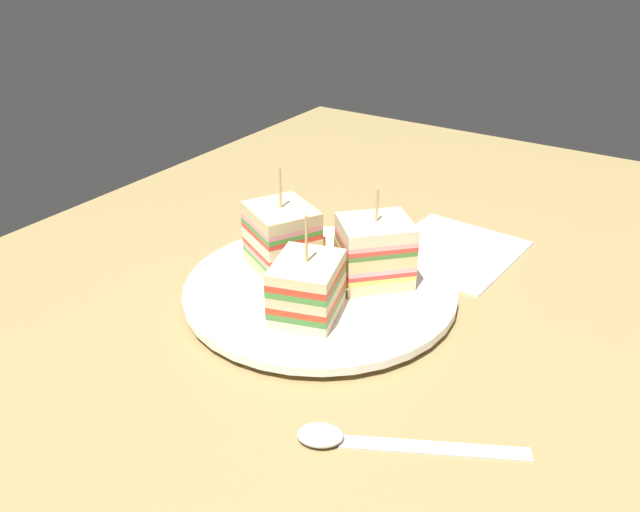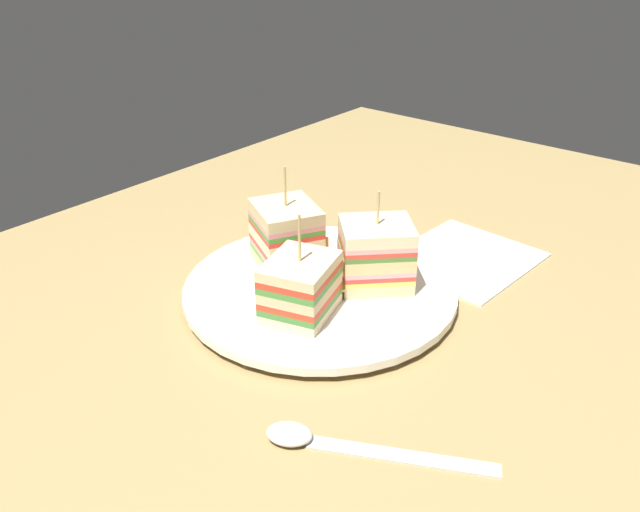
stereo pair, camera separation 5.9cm
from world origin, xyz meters
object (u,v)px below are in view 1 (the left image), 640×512
spoon (359,439)px  sandwich_wedge_2 (282,238)px  sandwich_wedge_0 (307,288)px  plate (320,290)px  sandwich_wedge_1 (374,252)px  chip_pile (345,274)px  napkin (452,250)px

spoon → sandwich_wedge_2: bearing=-68.8°
sandwich_wedge_0 → sandwich_wedge_2: bearing=32.9°
plate → sandwich_wedge_0: 5.95cm
sandwich_wedge_1 → spoon: bearing=71.3°
plate → spoon: size_ratio=1.71×
chip_pile → spoon: bearing=-145.9°
sandwich_wedge_1 → chip_pile: size_ratio=1.25×
sandwich_wedge_0 → spoon: 14.98cm
sandwich_wedge_2 → napkin: size_ratio=0.73×
sandwich_wedge_1 → spoon: sandwich_wedge_1 is taller
napkin → sandwich_wedge_0: bearing=166.2°
sandwich_wedge_0 → sandwich_wedge_2: (5.74, 6.75, 0.56)cm
sandwich_wedge_0 → chip_pile: sandwich_wedge_0 is taller
sandwich_wedge_1 → chip_pile: bearing=-0.3°
plate → napkin: (15.47, -6.74, -0.62)cm
sandwich_wedge_0 → spoon: sandwich_wedge_0 is taller
sandwich_wedge_2 → sandwich_wedge_1: bearing=43.8°
sandwich_wedge_0 → sandwich_wedge_1: same height
sandwich_wedge_2 → sandwich_wedge_0: bearing=-12.2°
sandwich_wedge_1 → napkin: (12.04, -3.00, -4.20)cm
spoon → sandwich_wedge_1: bearing=-91.2°
sandwich_wedge_0 → napkin: sandwich_wedge_0 is taller
plate → chip_pile: (1.47, -1.76, 1.58)cm
plate → napkin: size_ratio=1.82×
sandwich_wedge_1 → sandwich_wedge_2: bearing=-29.2°
sandwich_wedge_0 → chip_pile: (6.22, 0.01, -1.53)cm
sandwich_wedge_1 → napkin: size_ratio=0.66×
chip_pile → sandwich_wedge_1: bearing=-45.4°
plate → sandwich_wedge_1: sandwich_wedge_1 is taller
spoon → napkin: bearing=-106.4°
plate → sandwich_wedge_2: sandwich_wedge_2 is taller
plate → napkin: plate is taller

